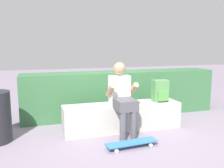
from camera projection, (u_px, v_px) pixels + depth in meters
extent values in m
plane|color=gray|center=(128.00, 135.00, 4.21)|extent=(24.00, 24.00, 0.00)
cube|color=#AAA9A0|center=(122.00, 117.00, 4.47)|extent=(2.12, 0.48, 0.47)
cube|color=white|center=(119.00, 91.00, 4.30)|extent=(0.34, 0.22, 0.52)
sphere|color=tan|center=(119.00, 68.00, 4.24)|extent=(0.21, 0.21, 0.21)
cube|color=#4C4C51|center=(125.00, 104.00, 4.03)|extent=(0.32, 0.40, 0.17)
cylinder|color=#4C4C51|center=(123.00, 127.00, 3.92)|extent=(0.11, 0.11, 0.47)
cylinder|color=#4C4C51|center=(134.00, 126.00, 3.97)|extent=(0.11, 0.11, 0.47)
cylinder|color=tan|center=(111.00, 90.00, 4.10)|extent=(0.09, 0.33, 0.27)
cylinder|color=tan|center=(133.00, 89.00, 4.22)|extent=(0.09, 0.33, 0.27)
cube|color=teal|center=(132.00, 142.00, 3.69)|extent=(0.81, 0.27, 0.02)
cylinder|color=silver|center=(146.00, 141.00, 3.87)|extent=(0.06, 0.04, 0.05)
cylinder|color=silver|center=(151.00, 145.00, 3.74)|extent=(0.06, 0.04, 0.05)
cylinder|color=silver|center=(113.00, 147.00, 3.67)|extent=(0.06, 0.04, 0.05)
cylinder|color=silver|center=(116.00, 151.00, 3.53)|extent=(0.06, 0.04, 0.05)
cube|color=#51894C|center=(160.00, 91.00, 4.62)|extent=(0.28, 0.18, 0.40)
cube|color=#4C9142|center=(163.00, 96.00, 4.52)|extent=(0.20, 0.05, 0.18)
cube|color=#35663D|center=(121.00, 93.00, 5.41)|extent=(4.19, 0.60, 0.95)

